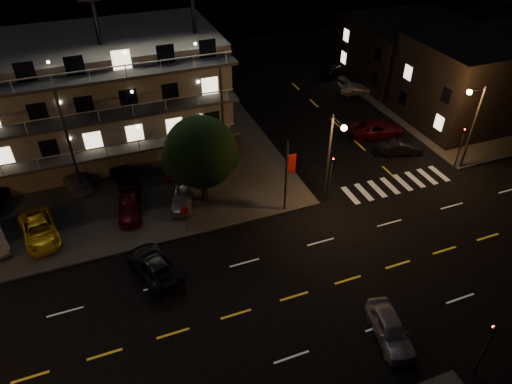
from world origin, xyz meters
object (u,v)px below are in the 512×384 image
object	(u,v)px
lot_car_7	(75,181)
road_car_east	(390,329)
tree	(200,154)
lot_car_4	(182,198)
road_car_west	(154,265)
lot_car_2	(40,230)
side_car_0	(401,148)

from	to	relation	value
lot_car_7	road_car_east	distance (m)	27.70
tree	lot_car_7	size ratio (longest dim) A/B	1.74
lot_car_7	lot_car_4	bearing A→B (deg)	126.23
tree	road_car_west	size ratio (longest dim) A/B	1.48
lot_car_7	road_car_west	bearing A→B (deg)	91.65
lot_car_2	road_car_west	bearing A→B (deg)	-51.64
tree	lot_car_4	distance (m)	4.13
side_car_0	lot_car_7	bearing A→B (deg)	96.84
tree	lot_car_2	world-z (taller)	tree
lot_car_4	road_car_east	world-z (taller)	lot_car_4
tree	lot_car_4	xyz separation A→B (m)	(-1.82, -0.06, -3.71)
lot_car_2	road_car_east	xyz separation A→B (m)	(19.26, -16.53, -0.11)
side_car_0	road_car_east	distance (m)	21.36
road_car_west	lot_car_7	bearing A→B (deg)	-86.37
side_car_0	road_car_west	world-z (taller)	road_car_west
lot_car_7	side_car_0	bearing A→B (deg)	151.74
lot_car_4	side_car_0	size ratio (longest dim) A/B	1.03
lot_car_2	road_car_west	xyz separation A→B (m)	(7.20, -6.43, -0.15)
side_car_0	road_car_east	bearing A→B (deg)	160.02
road_car_west	tree	bearing A→B (deg)	-145.43
lot_car_4	road_car_west	xyz separation A→B (m)	(-3.54, -6.50, -0.16)
lot_car_7	road_car_west	distance (m)	12.95
lot_car_2	lot_car_7	bearing A→B (deg)	54.13
lot_car_4	side_car_0	distance (m)	21.35
side_car_0	road_car_west	size ratio (longest dim) A/B	0.80
lot_car_2	tree	bearing A→B (deg)	-9.26
side_car_0	road_car_west	xyz separation A→B (m)	(-24.88, -6.98, 0.04)
lot_car_7	side_car_0	distance (m)	29.73
lot_car_4	road_car_east	bearing A→B (deg)	-45.16
road_car_east	lot_car_4	bearing A→B (deg)	127.66
lot_car_4	lot_car_7	distance (m)	9.76
lot_car_2	lot_car_4	distance (m)	10.74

